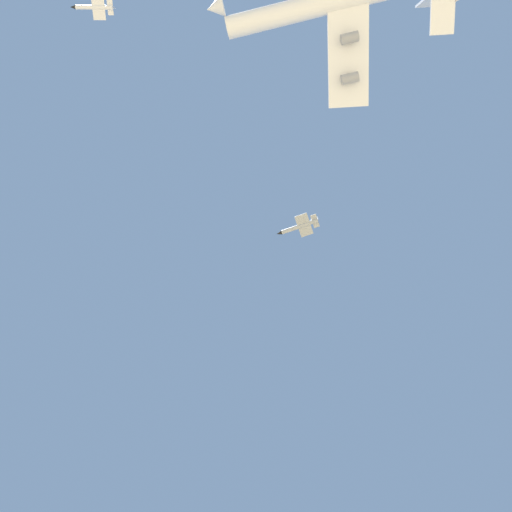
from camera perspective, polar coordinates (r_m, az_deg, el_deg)
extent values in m
cylinder|color=white|center=(153.26, 10.56, 29.10)|extent=(60.47, 42.48, 6.40)
cone|color=white|center=(151.56, -5.13, 28.63)|extent=(7.51, 7.82, 6.08)
cylinder|color=gray|center=(146.61, 11.70, 21.01)|extent=(5.83, 5.24, 3.00)
cylinder|color=gray|center=(148.21, 11.68, 25.24)|extent=(5.83, 5.24, 3.00)
cube|color=white|center=(168.46, 21.45, 27.64)|extent=(8.28, 5.40, 10.38)
cylinder|color=silver|center=(190.02, -19.64, 27.34)|extent=(12.73, 5.85, 1.50)
cone|color=black|center=(192.40, -22.00, 27.00)|extent=(2.39, 2.09, 1.50)
cube|color=silver|center=(189.39, -19.18, 27.41)|extent=(6.87, 9.02, 0.24)
cube|color=silver|center=(190.32, -17.67, 27.55)|extent=(2.32, 1.01, 2.60)
cube|color=silver|center=(188.64, -17.84, 27.57)|extent=(3.52, 5.19, 0.20)
cylinder|color=#999EA3|center=(157.12, 5.52, 3.73)|extent=(10.85, 9.59, 1.50)
cone|color=black|center=(157.50, 2.93, 2.86)|extent=(2.49, 2.44, 1.50)
cube|color=#999EA3|center=(156.90, 6.05, 3.88)|extent=(8.54, 8.94, 0.24)
cube|color=#999EA3|center=(158.89, 7.35, 4.60)|extent=(1.95, 1.71, 2.60)
cube|color=#999EA3|center=(157.25, 7.42, 4.39)|extent=(4.64, 4.95, 0.20)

